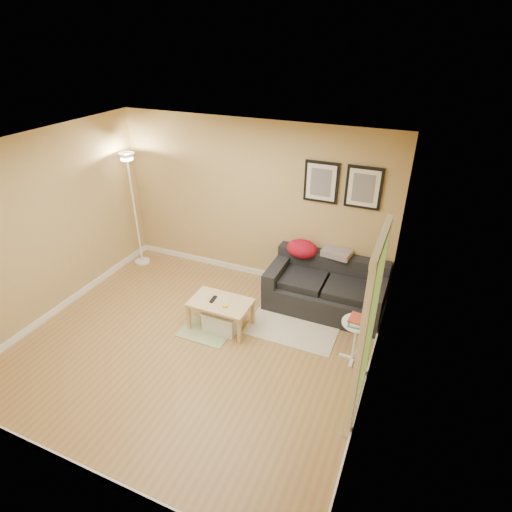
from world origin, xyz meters
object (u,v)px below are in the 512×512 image
coffee_table (221,314)px  storage_bin (222,320)px  sofa (326,286)px  book_stack (357,320)px  side_table (355,341)px  floor_lamp (135,214)px

coffee_table → storage_bin: 0.08m
sofa → book_stack: size_ratio=6.77×
sofa → book_stack: 1.19m
coffee_table → side_table: bearing=-19.4°
coffee_table → side_table: 1.86m
sofa → book_stack: sofa is taller
sofa → floor_lamp: (-3.38, 0.03, 0.57)m
coffee_table → floor_lamp: bearing=132.4°
coffee_table → book_stack: bearing=-19.9°
book_stack → side_table: bearing=74.9°
side_table → floor_lamp: floor_lamp is taller
book_stack → storage_bin: bearing=-165.5°
sofa → floor_lamp: floor_lamp is taller
sofa → side_table: (0.64, -0.96, -0.08)m
sofa → side_table: sofa is taller
coffee_table → storage_bin: bearing=-70.7°
coffee_table → floor_lamp: (-2.16, 1.06, 0.74)m
side_table → floor_lamp: bearing=166.1°
side_table → sofa: bearing=123.7°
storage_bin → side_table: bearing=3.5°
storage_bin → side_table: (1.82, 0.11, 0.15)m
storage_bin → floor_lamp: 2.59m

